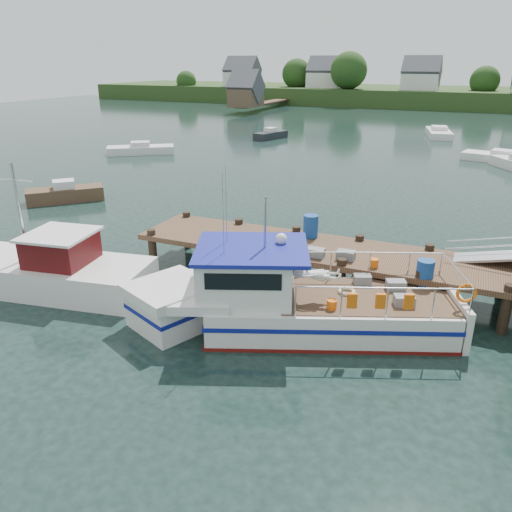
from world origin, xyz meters
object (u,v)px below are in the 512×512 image
at_px(moored_a, 141,149).
at_px(moored_d, 439,133).
at_px(dock, 496,247).
at_px(moored_c, 503,158).
at_px(moored_rowboat, 65,193).
at_px(lobster_boat, 288,302).
at_px(work_boat, 41,269).
at_px(moored_e, 271,135).

bearing_deg(moored_a, moored_d, 28.35).
xyz_separation_m(dock, moored_c, (1.01, 28.50, -1.88)).
bearing_deg(moored_rowboat, moored_a, 93.95).
xyz_separation_m(moored_rowboat, moored_c, (23.54, 23.43, -0.10)).
height_order(dock, lobster_boat, lobster_boat).
relative_size(work_boat, moored_e, 2.00).
bearing_deg(work_boat, moored_rowboat, 120.26).
distance_m(moored_c, moored_e, 22.36).
height_order(dock, moored_rowboat, dock).
distance_m(dock, moored_a, 34.36).
relative_size(moored_rowboat, moored_e, 0.93).
height_order(work_boat, moored_d, work_boat).
height_order(lobster_boat, moored_e, lobster_boat).
height_order(lobster_boat, moored_a, lobster_boat).
bearing_deg(moored_e, lobster_boat, -59.75).
bearing_deg(moored_c, moored_d, 137.92).
bearing_deg(work_boat, moored_e, 90.08).
relative_size(moored_rowboat, moored_d, 0.60).
height_order(lobster_boat, work_boat, lobster_boat).
bearing_deg(moored_rowboat, dock, -28.83).
distance_m(moored_c, moored_d, 14.38).
height_order(moored_rowboat, moored_d, moored_rowboat).
bearing_deg(lobster_boat, moored_e, 91.01).
relative_size(work_boat, moored_a, 1.50).
xyz_separation_m(lobster_boat, work_boat, (-9.06, -0.82, -0.18)).
distance_m(dock, lobster_boat, 6.75).
xyz_separation_m(work_boat, moored_rowboat, (-7.93, 9.50, -0.26)).
bearing_deg(moored_c, dock, -68.93).
bearing_deg(moored_e, moored_a, -111.24).
bearing_deg(moored_a, dock, -50.43).
relative_size(lobster_boat, moored_a, 1.72).
xyz_separation_m(moored_rowboat, moored_a, (-5.42, 14.81, -0.07)).
xyz_separation_m(lobster_boat, moored_d, (0.51, 45.16, -0.49)).
bearing_deg(moored_a, work_boat, -76.25).
bearing_deg(moored_c, moored_rowboat, -112.05).
relative_size(moored_rowboat, moored_a, 0.70).
bearing_deg(moored_d, moored_c, -46.45).
distance_m(dock, work_boat, 15.34).
xyz_separation_m(dock, work_boat, (-14.61, -4.44, -1.52)).
bearing_deg(dock, work_boat, -163.09).
height_order(moored_rowboat, moored_a, moored_rowboat).
height_order(work_boat, moored_rowboat, work_boat).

